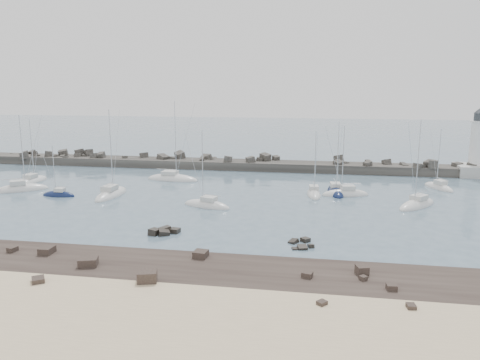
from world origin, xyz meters
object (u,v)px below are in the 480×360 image
sailboat_0 (21,190)px  sailboat_1 (32,182)px  sailboat_10 (417,205)px  sailboat_2 (59,195)px  sailboat_7 (336,192)px  sailboat_4 (172,179)px  sailboat_8 (345,195)px  lighthouse (475,161)px  sailboat_6 (314,194)px  sailboat_5 (207,206)px  sailboat_9 (439,188)px  sailboat_3 (111,195)px

sailboat_0 → sailboat_1: 7.26m
sailboat_0 → sailboat_10: sailboat_10 is taller
sailboat_2 → sailboat_7: bearing=12.4°
sailboat_2 → sailboat_1: bearing=139.5°
sailboat_1 → sailboat_4: bearing=14.4°
sailboat_1 → sailboat_7: bearing=0.7°
sailboat_8 → lighthouse: bearing=39.6°
sailboat_4 → sailboat_6: bearing=-16.6°
sailboat_5 → sailboat_4: bearing=121.6°
sailboat_9 → sailboat_10: (-6.40, -13.87, -0.00)m
lighthouse → sailboat_6: 39.88m
lighthouse → sailboat_5: (-48.71, -33.58, -2.95)m
sailboat_0 → sailboat_1: size_ratio=1.09×
sailboat_3 → sailboat_5: bearing=-13.2°
sailboat_1 → sailboat_2: 14.65m
sailboat_3 → sailboat_9: 58.46m
sailboat_2 → sailboat_9: bearing=14.6°
sailboat_3 → sailboat_7: sailboat_3 is taller
lighthouse → sailboat_9: bearing=-125.6°
sailboat_7 → sailboat_1: bearing=-179.3°
sailboat_3 → sailboat_7: size_ratio=1.17×
sailboat_0 → sailboat_8: sailboat_0 is taller
sailboat_0 → sailboat_7: 55.90m
sailboat_4 → sailboat_10: (43.82, -13.15, 0.00)m
lighthouse → sailboat_9: size_ratio=1.24×
sailboat_6 → lighthouse: bearing=35.4°
sailboat_8 → sailboat_6: bearing=-172.8°
lighthouse → sailboat_3: (-66.46, -29.40, -2.94)m
sailboat_2 → sailboat_9: (65.17, 16.93, 0.01)m
sailboat_1 → sailboat_10: (69.92, -6.47, -0.00)m
sailboat_0 → sailboat_9: size_ratio=1.24×
sailboat_4 → sailboat_0: bearing=-150.3°
sailboat_0 → sailboat_9: 75.38m
sailboat_3 → sailboat_4: (6.19, 14.63, -0.01)m
lighthouse → sailboat_6: lighthouse is taller
lighthouse → sailboat_3: bearing=-156.1°
sailboat_2 → sailboat_4: bearing=47.3°
sailboat_0 → sailboat_1: (-2.30, 6.89, -0.01)m
sailboat_1 → sailboat_5: size_ratio=1.03×
lighthouse → sailboat_0: 88.76m
sailboat_0 → sailboat_10: (67.61, 0.42, -0.01)m
sailboat_5 → sailboat_9: 43.31m
sailboat_8 → sailboat_9: sailboat_8 is taller
sailboat_1 → sailboat_10: sailboat_10 is taller
sailboat_0 → sailboat_4: bearing=29.7°
lighthouse → sailboat_10: bearing=-120.5°
sailboat_8 → sailboat_9: 18.96m
lighthouse → sailboat_2: 81.41m
sailboat_3 → sailboat_5: sailboat_3 is taller
sailboat_10 → sailboat_9: bearing=65.3°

